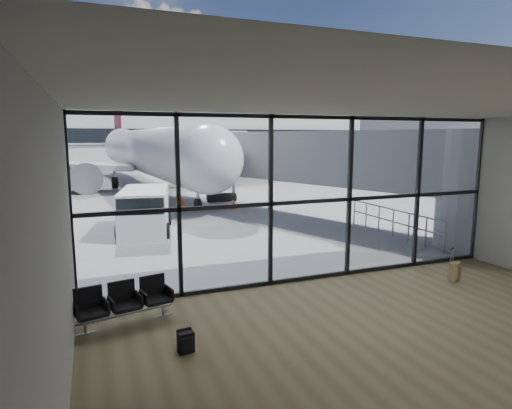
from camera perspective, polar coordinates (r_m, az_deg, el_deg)
ground at (r=50.58m, az=-14.80°, el=4.20°), size 220.00×220.00×0.00m
lounge_shell at (r=7.77m, az=24.52°, el=-1.23°), size 12.02×8.01×4.51m
glass_curtain_wall at (r=11.65m, az=7.38°, el=0.64°), size 12.10×0.12×4.50m
jet_bridge at (r=20.14m, az=10.13°, el=5.51°), size 8.00×16.50×4.33m
apron_railing at (r=17.87m, az=17.81°, el=-1.79°), size 0.06×5.46×1.11m
far_terminal at (r=72.27m, az=-17.38°, el=8.76°), size 80.00×12.20×11.00m
tree_5 at (r=82.70m, az=-28.06°, el=9.26°), size 6.27×6.27×9.03m
seating_row at (r=9.71m, az=-17.22°, el=-12.12°), size 2.00×0.95×0.89m
backpack at (r=8.32m, az=-9.33°, el=-17.63°), size 0.31×0.29×0.43m
suitcase at (r=13.08m, az=24.97°, el=-8.07°), size 0.39×0.34×0.91m
airliner at (r=36.24m, az=-14.47°, el=6.85°), size 30.43×35.31×9.10m
service_van at (r=18.23m, az=-14.61°, el=-0.78°), size 2.64×4.42×1.81m
belt_loader at (r=30.65m, az=-26.21°, el=1.90°), size 2.76×4.43×1.93m
mobile_stairs at (r=21.61m, az=-28.65°, el=-0.96°), size 2.72×3.95×2.54m
traffic_cone_b at (r=25.23m, az=-9.87°, el=0.49°), size 0.39×0.39×0.56m
traffic_cone_c at (r=23.56m, az=-2.97°, el=0.04°), size 0.41×0.41×0.58m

